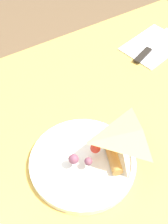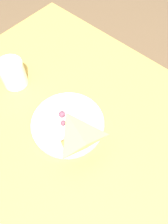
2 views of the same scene
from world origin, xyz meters
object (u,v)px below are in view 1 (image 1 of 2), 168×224
(dining_table, at_px, (94,179))
(plate_pizza, at_px, (85,162))
(butter_knife, at_px, (151,46))
(napkin_folded, at_px, (153,46))

(dining_table, bearing_deg, plate_pizza, -174.22)
(plate_pizza, relative_size, butter_knife, 1.25)
(dining_table, xyz_separation_m, napkin_folded, (0.36, 0.25, 0.10))
(dining_table, height_order, napkin_folded, napkin_folded)
(dining_table, distance_m, plate_pizza, 0.12)
(butter_knife, bearing_deg, plate_pizza, -168.83)
(plate_pizza, bearing_deg, butter_knife, 32.97)
(dining_table, xyz_separation_m, plate_pizza, (-0.03, -0.00, 0.11))
(napkin_folded, relative_size, butter_knife, 1.04)
(dining_table, relative_size, napkin_folded, 5.62)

